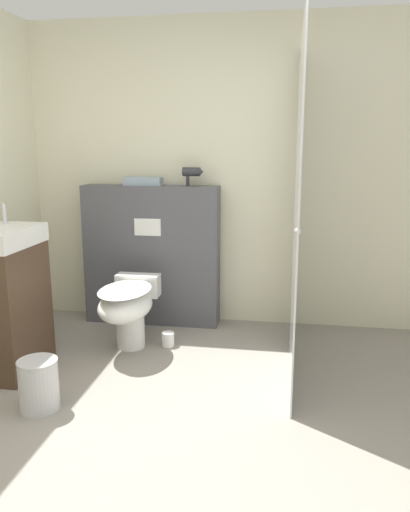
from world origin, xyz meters
The scene contains 9 objects.
ground_plane centered at (0.00, 0.00, 0.00)m, with size 12.00×12.00×0.00m, color gray.
wall_back centered at (0.00, 2.24, 1.25)m, with size 8.00×0.06×2.50m.
partition_panel centered at (-0.34, 2.07, 0.59)m, with size 1.14×0.22×1.17m.
shower_glass centered at (0.83, 1.42, 1.10)m, with size 0.04×1.56×2.20m.
toilet centered at (-0.36, 1.45, 0.33)m, with size 0.37×0.67×0.51m.
hair_drier centered at (0.01, 2.08, 1.28)m, with size 0.17×0.07×0.15m.
folded_towel centered at (-0.40, 2.07, 1.21)m, with size 0.30×0.14×0.07m.
spare_toilet_roll centered at (-0.09, 1.55, 0.05)m, with size 0.10×0.10×0.11m.
waste_bin centered at (-0.60, 0.52, 0.15)m, with size 0.23×0.23×0.30m.
Camera 1 is at (0.77, -1.92, 1.49)m, focal length 35.00 mm.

